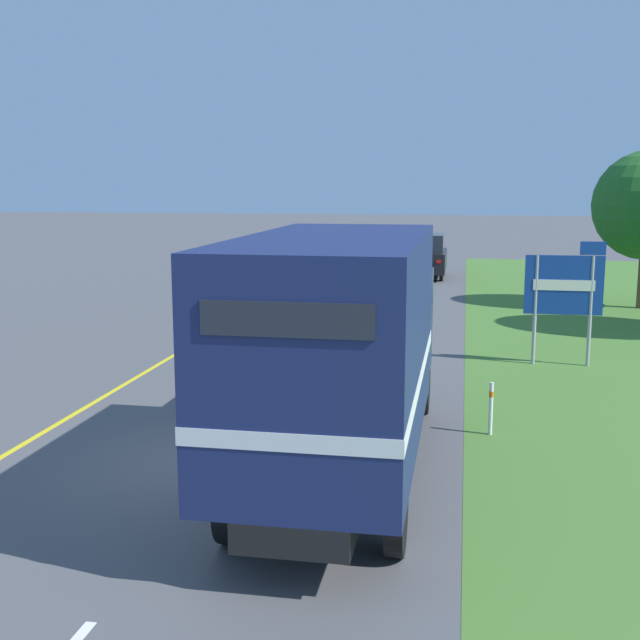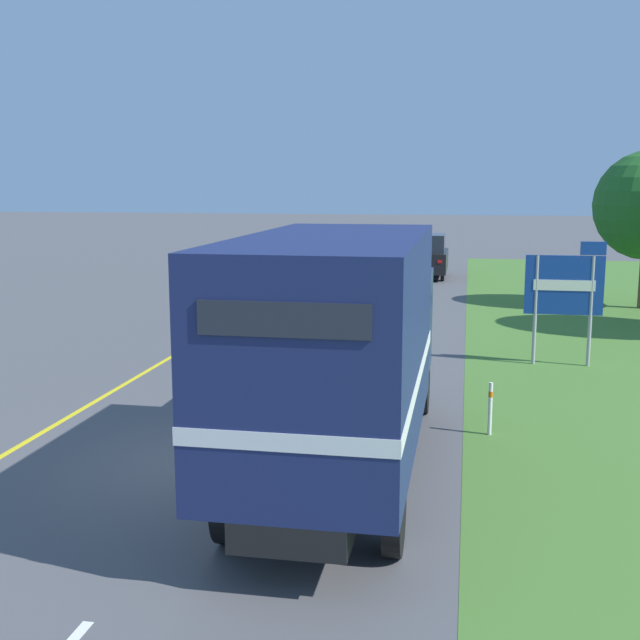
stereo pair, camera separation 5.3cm
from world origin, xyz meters
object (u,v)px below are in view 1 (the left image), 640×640
lead_car_white (287,291)px  delineator_post (491,407)px  lead_car_black_ahead (427,256)px  horse_trailer_truck (343,345)px  highway_sign (565,288)px

lead_car_white → delineator_post: size_ratio=4.74×
lead_car_black_ahead → horse_trailer_truck: bearing=-89.9°
lead_car_white → delineator_post: lead_car_white is taller
highway_sign → delineator_post: highway_sign is taller
lead_car_white → lead_car_black_ahead: 13.32m
lead_car_black_ahead → delineator_post: 23.81m
lead_car_white → delineator_post: (6.11, -10.94, -0.46)m
horse_trailer_truck → highway_sign: (4.14, 8.46, -0.16)m
lead_car_black_ahead → delineator_post: size_ratio=4.21×
horse_trailer_truck → highway_sign: horse_trailer_truck is taller
horse_trailer_truck → delineator_post: bearing=48.1°
horse_trailer_truck → lead_car_black_ahead: (-0.03, 26.22, -1.03)m
highway_sign → delineator_post: 6.38m
lead_car_black_ahead → highway_sign: 18.26m
lead_car_white → highway_sign: bearing=-32.1°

